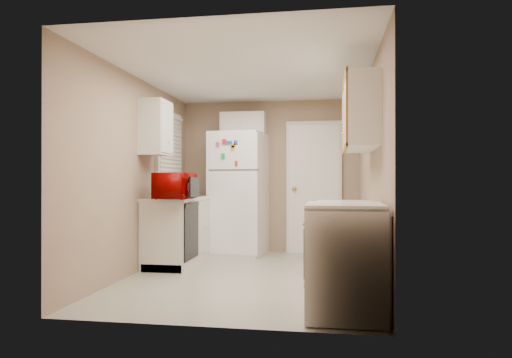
# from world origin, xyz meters

# --- Properties ---
(floor) EXTENTS (3.80, 3.80, 0.00)m
(floor) POSITION_xyz_m (0.00, 0.00, 0.00)
(floor) COLOR beige
(floor) RESTS_ON ground
(ceiling) EXTENTS (3.80, 3.80, 0.00)m
(ceiling) POSITION_xyz_m (0.00, 0.00, 2.40)
(ceiling) COLOR white
(ceiling) RESTS_ON floor
(wall_left) EXTENTS (3.80, 3.80, 0.00)m
(wall_left) POSITION_xyz_m (-1.40, 0.00, 1.20)
(wall_left) COLOR tan
(wall_left) RESTS_ON floor
(wall_right) EXTENTS (3.80, 3.80, 0.00)m
(wall_right) POSITION_xyz_m (1.40, 0.00, 1.20)
(wall_right) COLOR tan
(wall_right) RESTS_ON floor
(wall_back) EXTENTS (2.80, 2.80, 0.00)m
(wall_back) POSITION_xyz_m (0.00, 1.90, 1.20)
(wall_back) COLOR tan
(wall_back) RESTS_ON floor
(wall_front) EXTENTS (2.80, 2.80, 0.00)m
(wall_front) POSITION_xyz_m (0.00, -1.90, 1.20)
(wall_front) COLOR tan
(wall_front) RESTS_ON floor
(left_counter) EXTENTS (0.60, 1.80, 0.90)m
(left_counter) POSITION_xyz_m (-1.10, 0.90, 0.45)
(left_counter) COLOR silver
(left_counter) RESTS_ON floor
(dishwasher) EXTENTS (0.03, 0.58, 0.72)m
(dishwasher) POSITION_xyz_m (-0.81, 0.30, 0.49)
(dishwasher) COLOR black
(dishwasher) RESTS_ON floor
(sink) EXTENTS (0.54, 0.74, 0.16)m
(sink) POSITION_xyz_m (-1.10, 1.05, 0.86)
(sink) COLOR gray
(sink) RESTS_ON left_counter
(microwave) EXTENTS (0.59, 0.33, 0.39)m
(microwave) POSITION_xyz_m (-0.96, 0.13, 1.05)
(microwave) COLOR #980100
(microwave) RESTS_ON left_counter
(soap_bottle) EXTENTS (0.10, 0.10, 0.18)m
(soap_bottle) POSITION_xyz_m (-1.15, 1.37, 1.00)
(soap_bottle) COLOR silver
(soap_bottle) RESTS_ON left_counter
(window_blinds) EXTENTS (0.10, 0.98, 1.08)m
(window_blinds) POSITION_xyz_m (-1.36, 1.05, 1.60)
(window_blinds) COLOR silver
(window_blinds) RESTS_ON wall_left
(upper_cabinet_left) EXTENTS (0.30, 0.45, 0.70)m
(upper_cabinet_left) POSITION_xyz_m (-1.25, 0.22, 1.80)
(upper_cabinet_left) COLOR silver
(upper_cabinet_left) RESTS_ON wall_left
(refrigerator) EXTENTS (0.85, 0.83, 1.87)m
(refrigerator) POSITION_xyz_m (-0.44, 1.58, 0.93)
(refrigerator) COLOR white
(refrigerator) RESTS_ON floor
(cabinet_over_fridge) EXTENTS (0.70, 0.30, 0.40)m
(cabinet_over_fridge) POSITION_xyz_m (-0.40, 1.75, 2.00)
(cabinet_over_fridge) COLOR silver
(cabinet_over_fridge) RESTS_ON wall_back
(interior_door) EXTENTS (0.86, 0.06, 2.08)m
(interior_door) POSITION_xyz_m (0.70, 1.86, 1.02)
(interior_door) COLOR white
(interior_door) RESTS_ON floor
(right_counter) EXTENTS (0.60, 2.00, 0.90)m
(right_counter) POSITION_xyz_m (1.10, -0.80, 0.45)
(right_counter) COLOR silver
(right_counter) RESTS_ON floor
(stove) EXTENTS (0.64, 0.78, 0.95)m
(stove) POSITION_xyz_m (1.06, -1.42, 0.47)
(stove) COLOR white
(stove) RESTS_ON floor
(upper_cabinet_right) EXTENTS (0.30, 1.20, 0.70)m
(upper_cabinet_right) POSITION_xyz_m (1.25, -0.50, 1.80)
(upper_cabinet_right) COLOR silver
(upper_cabinet_right) RESTS_ON wall_right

